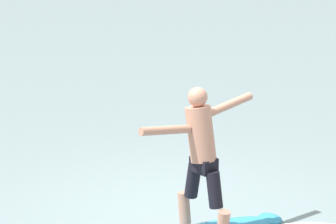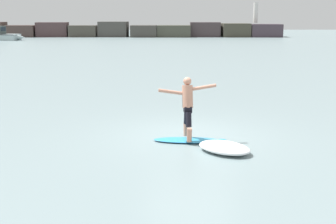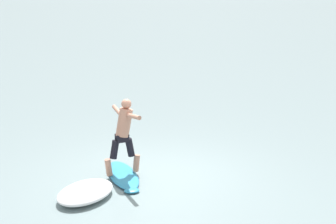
{
  "view_description": "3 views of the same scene",
  "coord_description": "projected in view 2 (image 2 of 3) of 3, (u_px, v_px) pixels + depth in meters",
  "views": [
    {
      "loc": [
        -4.78,
        -7.12,
        3.89
      ],
      "look_at": [
        0.05,
        0.28,
        1.22
      ],
      "focal_mm": 85.0,
      "sensor_mm": 36.0,
      "label": 1
    },
    {
      "loc": [
        -0.59,
        -12.67,
        3.3
      ],
      "look_at": [
        -0.55,
        0.31,
        0.62
      ],
      "focal_mm": 50.0,
      "sensor_mm": 36.0,
      "label": 2
    },
    {
      "loc": [
        11.0,
        -3.49,
        4.41
      ],
      "look_at": [
        -0.61,
        0.62,
        1.21
      ],
      "focal_mm": 60.0,
      "sensor_mm": 36.0,
      "label": 3
    }
  ],
  "objects": [
    {
      "name": "ground_plane",
      "position": [
        188.0,
        136.0,
        13.08
      ],
      "size": [
        200.0,
        200.0,
        0.0
      ],
      "primitive_type": "plane",
      "color": "gray"
    },
    {
      "name": "rock_jetty_breakwater",
      "position": [
        136.0,
        30.0,
        73.57
      ],
      "size": [
        47.9,
        5.03,
        5.28
      ],
      "color": "#473832",
      "rests_on": "ground"
    },
    {
      "name": "surfboard",
      "position": [
        187.0,
        140.0,
        12.47
      ],
      "size": [
        1.98,
        0.72,
        0.21
      ],
      "color": "#3298C8",
      "rests_on": "ground"
    },
    {
      "name": "surfer",
      "position": [
        186.0,
        103.0,
        12.32
      ],
      "size": [
        1.54,
        0.82,
        1.64
      ],
      "color": "tan",
      "rests_on": "surfboard"
    },
    {
      "name": "wave_foam_at_tail",
      "position": [
        223.0,
        147.0,
        11.49
      ],
      "size": [
        1.66,
        1.65,
        0.23
      ],
      "color": "white",
      "rests_on": "ground"
    }
  ]
}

